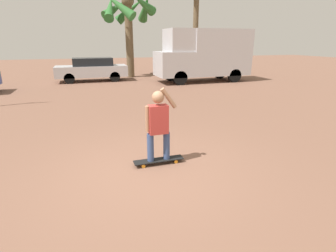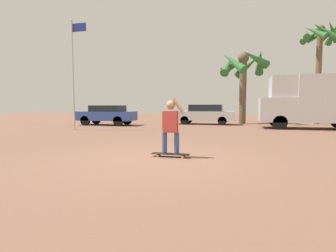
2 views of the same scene
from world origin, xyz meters
The scene contains 9 objects.
ground_plane centered at (0.00, 0.00, 0.00)m, with size 80.00×80.00×0.00m, color brown.
skateboard centered at (0.28, 0.29, 0.08)m, with size 1.08×0.23×0.10m.
person_skateboarder centered at (0.28, 0.29, 0.94)m, with size 0.67×0.25×1.55m.
camper_van centered at (6.50, 11.31, 1.77)m, with size 6.03×2.24×3.28m.
parked_car_silver centered at (-0.51, 13.66, 0.80)m, with size 4.54×1.74×1.52m.
parked_car_blue centered at (-7.44, 10.82, 0.79)m, with size 4.26×1.73×1.46m.
palm_tree_near_van centered at (7.99, 16.21, 6.22)m, with size 2.95×2.98×7.71m.
palm_tree_center_background centered at (2.28, 15.17, 4.49)m, with size 3.94×4.03×5.80m.
flagpole centered at (-7.37, 6.86, 3.65)m, with size 1.00×0.12×6.46m.
Camera 2 is at (2.14, -6.73, 1.44)m, focal length 28.00 mm.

